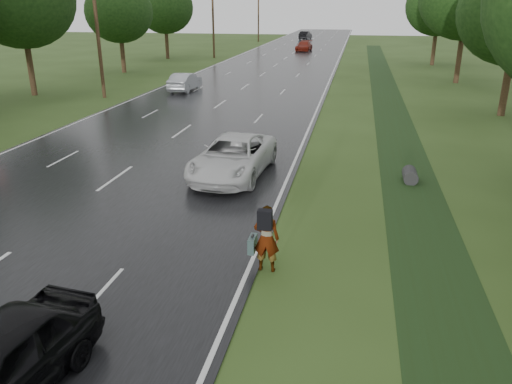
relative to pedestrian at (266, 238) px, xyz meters
The scene contains 16 objects.
road 43.60m from the pedestrian, 99.48° to the left, with size 14.00×180.00×0.04m, color black.
edge_stripe_east 43.01m from the pedestrian, 90.57° to the left, with size 0.12×180.00×0.01m, color silver.
edge_stripe_west 45.20m from the pedestrian, 107.95° to the left, with size 0.12×180.00×0.01m, color silver.
center_line 43.60m from the pedestrian, 99.48° to the left, with size 0.12×180.00×0.01m, color silver.
drainage_ditch 17.28m from the pedestrian, 75.49° to the left, with size 2.20×120.00×0.56m.
utility_pole_mid 28.55m from the pedestrian, 125.46° to the left, with size 1.60×0.26×10.00m.
utility_pole_far 55.63m from the pedestrian, 107.17° to the left, with size 1.60×0.26×10.00m.
utility_pole_distant 84.70m from the pedestrian, 101.16° to the left, with size 1.60×0.26×10.00m.
tree_east_f 51.34m from the pedestrian, 78.33° to the left, with size 7.20×7.20×9.62m.
tree_west_d 43.00m from the pedestrian, 120.02° to the left, with size 6.60×6.60×8.80m.
tree_west_f 55.77m from the pedestrian, 113.31° to the left, with size 7.00×7.00×9.29m.
pedestrian is the anchor object (origin of this frame).
white_pickup 7.77m from the pedestrian, 109.91° to the left, with size 2.57×5.57×1.55m, color silver.
silver_sedan 29.38m from the pedestrian, 112.91° to the left, with size 1.48×4.26×1.40m, color #9A9EA3.
far_car_red 65.41m from the pedestrian, 95.27° to the left, with size 1.97×4.85×1.41m, color maroon.
far_car_dark 90.99m from the pedestrian, 95.34° to the left, with size 1.63×4.67×1.54m, color black.
Camera 1 is at (9.19, -9.35, 6.55)m, focal length 35.00 mm.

